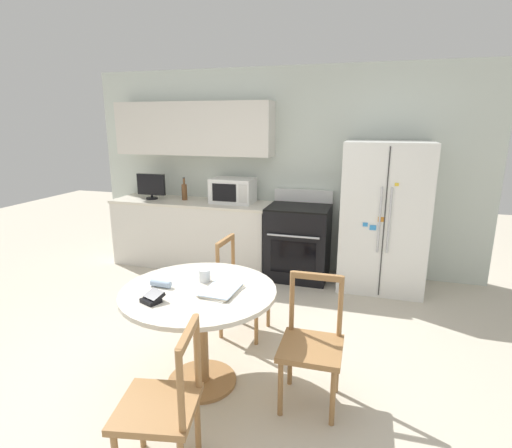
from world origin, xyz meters
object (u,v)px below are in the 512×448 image
(oven_range, at_px, (298,241))
(wallet, at_px, (153,298))
(refrigerator, at_px, (384,217))
(dining_chair_right, at_px, (312,345))
(microwave, at_px, (233,190))
(dining_chair_far, at_px, (242,288))
(dining_chair_near, at_px, (163,407))
(counter_bottle, at_px, (184,191))
(countertop_tv, at_px, (151,186))
(candle_glass, at_px, (205,276))

(oven_range, height_order, wallet, oven_range)
(refrigerator, bearing_deg, dining_chair_right, -101.57)
(refrigerator, relative_size, microwave, 3.13)
(wallet, bearing_deg, dining_chair_far, 76.90)
(dining_chair_near, height_order, wallet, dining_chair_near)
(refrigerator, xyz_separation_m, dining_chair_far, (-1.23, -1.49, -0.42))
(oven_range, distance_m, microwave, 1.07)
(counter_bottle, distance_m, dining_chair_near, 3.57)
(refrigerator, distance_m, countertop_tv, 3.05)
(counter_bottle, height_order, dining_chair_near, counter_bottle)
(dining_chair_far, bearing_deg, candle_glass, -2.69)
(refrigerator, xyz_separation_m, countertop_tv, (-3.05, 0.02, 0.23))
(wallet, bearing_deg, refrigerator, 60.07)
(countertop_tv, xyz_separation_m, wallet, (1.56, -2.61, -0.29))
(refrigerator, distance_m, oven_range, 1.07)
(dining_chair_right, relative_size, dining_chair_near, 1.00)
(countertop_tv, bearing_deg, wallet, -59.18)
(dining_chair_right, height_order, dining_chair_far, same)
(refrigerator, distance_m, microwave, 1.91)
(microwave, bearing_deg, countertop_tv, -175.80)
(refrigerator, bearing_deg, oven_range, 178.21)
(oven_range, bearing_deg, refrigerator, -1.79)
(countertop_tv, bearing_deg, dining_chair_right, -41.64)
(countertop_tv, distance_m, wallet, 3.05)
(oven_range, distance_m, counter_bottle, 1.68)
(wallet, bearing_deg, dining_chair_right, 17.07)
(refrigerator, relative_size, wallet, 10.57)
(oven_range, xyz_separation_m, microwave, (-0.89, 0.08, 0.59))
(microwave, distance_m, counter_bottle, 0.69)
(microwave, xyz_separation_m, dining_chair_right, (1.43, -2.38, -0.62))
(refrigerator, distance_m, dining_chair_near, 3.34)
(candle_glass, relative_size, wallet, 0.57)
(countertop_tv, distance_m, dining_chair_right, 3.51)
(microwave, relative_size, dining_chair_right, 0.61)
(oven_range, height_order, candle_glass, oven_range)
(refrigerator, xyz_separation_m, candle_glass, (-1.30, -2.16, -0.06))
(microwave, distance_m, countertop_tv, 1.15)
(microwave, xyz_separation_m, dining_chair_far, (0.66, -1.60, -0.62))
(refrigerator, distance_m, wallet, 2.98)
(dining_chair_near, bearing_deg, refrigerator, -31.48)
(dining_chair_near, bearing_deg, oven_range, -13.91)
(countertop_tv, bearing_deg, refrigerator, -0.43)
(candle_glass, height_order, wallet, candle_glass)
(counter_bottle, bearing_deg, countertop_tv, -170.80)
(candle_glass, distance_m, wallet, 0.47)
(counter_bottle, bearing_deg, dining_chair_near, -65.72)
(refrigerator, relative_size, candle_glass, 18.69)
(refrigerator, relative_size, oven_range, 1.59)
(oven_range, xyz_separation_m, dining_chair_near, (-0.14, -3.14, -0.03))
(refrigerator, relative_size, countertop_tv, 4.24)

